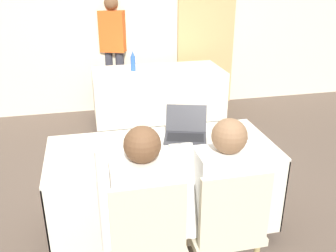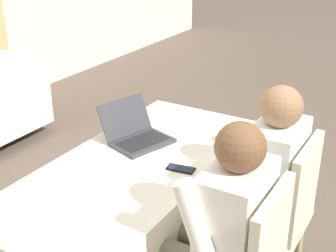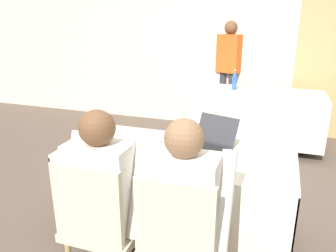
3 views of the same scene
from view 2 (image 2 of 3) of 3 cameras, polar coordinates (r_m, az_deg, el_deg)
conference_table_near at (r=2.50m, az=-3.93°, el=-8.07°), size 1.65×0.75×0.73m
laptop at (r=2.61m, az=-3.78°, el=-1.07°), size 0.39×0.39×0.21m
cell_phone at (r=2.34m, az=1.58°, el=-5.24°), size 0.08×0.15×0.01m
paper_beside_laptop at (r=2.56m, az=-4.89°, el=-2.71°), size 0.27×0.34×0.00m
chair_near_right at (r=2.45m, az=12.95°, el=-10.24°), size 0.44×0.44×0.92m
person_checkered_shirt at (r=2.01m, az=5.98°, el=-12.52°), size 0.50×0.52×1.18m
person_white_shirt at (r=2.39m, az=10.93°, el=-6.44°), size 0.50×0.52×1.18m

